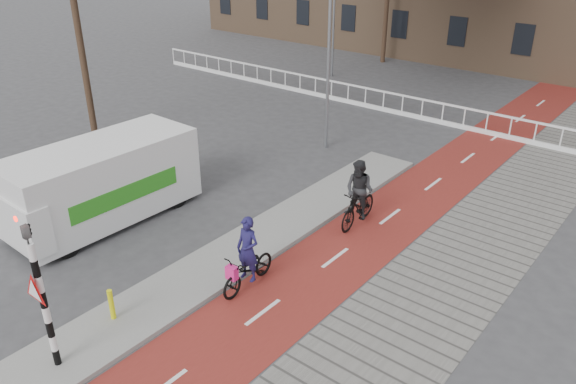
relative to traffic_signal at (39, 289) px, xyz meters
The scene contains 13 objects.
ground 2.90m from the traffic_signal, 73.47° to the left, with size 120.00×120.00×0.00m, color #38383A.
bike_lane 12.36m from the traffic_signal, 80.09° to the left, with size 2.50×60.00×0.01m, color maroon.
sidewalk 13.13m from the traffic_signal, 67.82° to the left, with size 3.00×60.00×0.01m, color slate.
curb_island 6.32m from the traffic_signal, 90.95° to the left, with size 1.80×16.00×0.12m, color gray.
traffic_signal is the anchor object (origin of this frame).
bollard 2.22m from the traffic_signal, 101.69° to the left, with size 0.12×0.12×0.77m, color yellow.
cyclist_near 4.90m from the traffic_signal, 75.90° to the left, with size 0.77×1.90×1.95m.
cyclist_far 9.18m from the traffic_signal, 80.16° to the left, with size 0.92×1.96×2.06m.
van 6.45m from the traffic_signal, 135.86° to the left, with size 2.37×5.69×2.43m.
railing 19.60m from the traffic_signal, 103.02° to the left, with size 28.00×0.10×0.99m.
tree_left 13.57m from the traffic_signal, 142.68° to the left, with size 0.26×0.26×8.95m, color black.
tree_mid 29.06m from the traffic_signal, 107.03° to the left, with size 0.28×0.28×7.11m, color black.
streetlight_near 13.89m from the traffic_signal, 101.77° to the left, with size 0.12×0.12×7.34m, color slate.
Camera 1 is at (8.60, -5.87, 8.40)m, focal length 35.00 mm.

